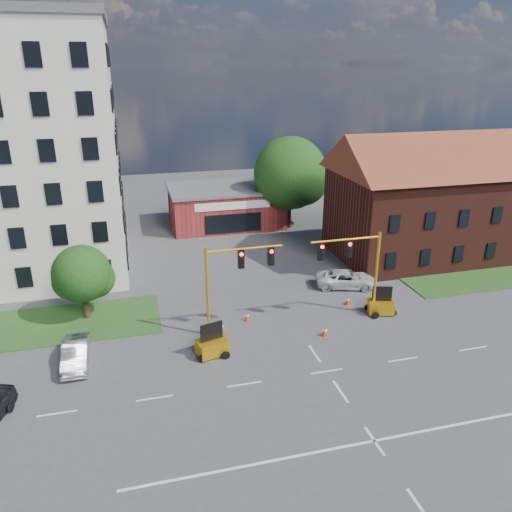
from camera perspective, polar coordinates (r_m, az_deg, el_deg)
The scene contains 18 objects.
ground at distance 30.44m, azimuth 8.10°, elevation -12.92°, with size 120.00×120.00×0.00m, color #49494B.
grass_verge_ne at distance 46.03m, azimuth 24.84°, elevation -2.48°, with size 14.00×4.00×0.08m, color #254E1D.
lane_markings at distance 28.23m, azimuth 10.49°, elevation -16.14°, with size 60.00×36.00×0.01m, color white, non-canonical shape.
office_block at distance 46.48m, azimuth -26.96°, elevation 10.69°, with size 18.40×15.40×20.60m.
brick_shop at distance 56.05m, azimuth -3.50°, elevation 5.79°, with size 12.40×8.40×4.30m.
townhouse_row at distance 49.52m, azimuth 20.91°, elevation 6.89°, with size 21.00×11.00×11.50m.
tree_large at distance 54.20m, azimuth 4.29°, elevation 9.19°, with size 8.16×7.78×9.93m.
tree_nw_front at distance 36.48m, azimuth -18.96°, elevation -2.07°, with size 4.21×4.01×5.44m.
signal_mast_west at distance 32.42m, azimuth -2.75°, elevation -2.57°, with size 5.30×0.60×6.20m.
signal_mast_east at distance 35.09m, azimuth 11.30°, elevation -1.08°, with size 5.30×0.60×6.20m.
trailer_west at distance 31.43m, azimuth -5.04°, elevation -10.15°, with size 2.12×1.68×2.12m.
trailer_east at distance 37.26m, azimuth 14.08°, elevation -5.51°, with size 2.06×1.67×2.04m.
cone_a at distance 33.97m, azimuth -3.96°, elevation -8.18°, with size 0.40×0.40×0.70m.
cone_b at distance 35.29m, azimuth -1.01°, elevation -6.93°, with size 0.40×0.40×0.70m.
cone_c at distance 33.76m, azimuth 7.88°, elevation -8.54°, with size 0.40×0.40×0.70m.
cone_d at distance 38.15m, azimuth 10.43°, elevation -5.04°, with size 0.40×0.40×0.70m.
pickup_white at distance 40.99m, azimuth 10.29°, elevation -2.60°, with size 2.26×4.91×1.36m, color silver.
sedan_silver_front at distance 32.31m, azimuth -19.92°, elevation -10.47°, with size 1.46×4.18×1.38m, color #98999F.
Camera 1 is at (-10.35, -23.08, 16.92)m, focal length 35.00 mm.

